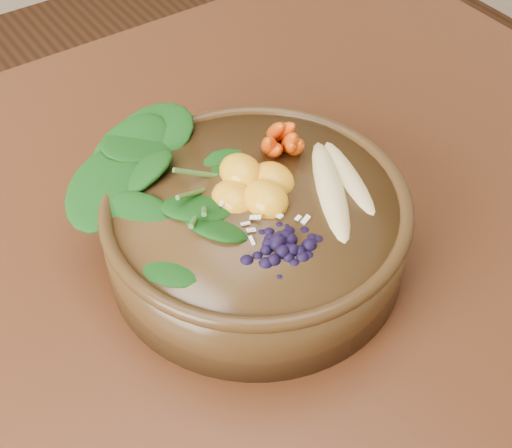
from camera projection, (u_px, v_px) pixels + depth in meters
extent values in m
cylinder|color=#331C0C|center=(344.00, 152.00, 1.52)|extent=(0.07, 0.07, 0.71)
cube|color=#4E2815|center=(73.00, 314.00, 0.76)|extent=(1.60, 0.90, 0.04)
cylinder|color=#3D2913|center=(256.00, 231.00, 0.76)|extent=(0.41, 0.41, 0.09)
ellipsoid|color=#E0CC84|center=(350.00, 168.00, 0.74)|extent=(0.08, 0.17, 0.03)
ellipsoid|color=#E0CC84|center=(332.00, 177.00, 0.73)|extent=(0.11, 0.16, 0.03)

